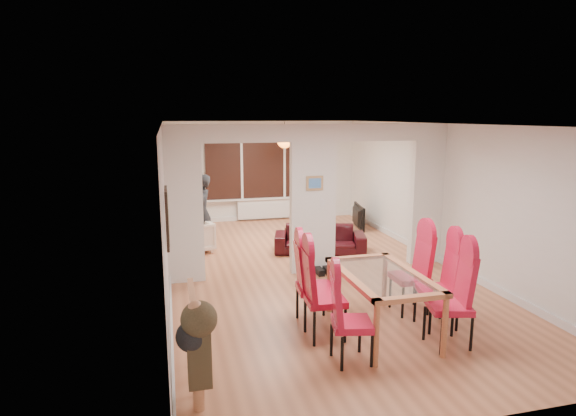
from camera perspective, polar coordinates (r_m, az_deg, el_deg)
name	(u,v)px	position (r m, az deg, el deg)	size (l,w,h in m)	color
floor	(312,271)	(8.71, 2.88, -7.43)	(5.00, 9.00, 0.01)	#C0744D
room_walls	(313,199)	(8.40, 2.96, 1.02)	(5.00, 9.00, 2.60)	silver
divider_wall	(313,199)	(8.40, 2.96, 1.02)	(5.00, 0.18, 2.60)	white
bay_window_blinds	(263,164)	(12.64, -2.96, 5.27)	(3.00, 0.08, 1.80)	black
radiator	(264,209)	(12.78, -2.87, -0.11)	(1.40, 0.08, 0.50)	white
pendant_light	(285,141)	(11.55, -0.41, 7.99)	(0.36, 0.36, 0.36)	orange
stair_newel	(194,332)	(5.19, -11.07, -14.26)	(0.40, 1.20, 1.10)	tan
wall_poster	(167,218)	(5.62, -14.16, -1.14)	(0.04, 0.52, 0.67)	gray
pillar_photo	(315,183)	(8.26, 3.18, 2.96)	(0.30, 0.03, 0.25)	#4C8CD8
dining_table	(381,303)	(6.35, 10.96, -10.97)	(0.95, 1.68, 0.79)	#BA6C44
dining_chair_la	(352,317)	(5.54, 7.59, -12.65)	(0.43, 0.43, 1.07)	red
dining_chair_lb	(325,293)	(6.04, 4.43, -9.96)	(0.47, 0.47, 1.18)	red
dining_chair_lc	(315,282)	(6.45, 3.22, -8.71)	(0.46, 0.46, 1.15)	red
dining_chair_ra	(449,299)	(6.14, 18.57, -10.19)	(0.47, 0.47, 1.18)	red
dining_chair_rb	(437,284)	(6.62, 17.27, -8.61)	(0.47, 0.47, 1.17)	red
dining_chair_rc	(410,272)	(7.01, 14.26, -7.35)	(0.47, 0.47, 1.17)	red
sofa	(320,239)	(9.83, 3.80, -3.68)	(1.83, 0.71, 0.53)	black
armchair	(194,237)	(9.97, -11.10, -3.36)	(0.70, 0.68, 0.63)	#F3E0CE
person	(202,212)	(10.03, -10.11, -0.52)	(0.37, 0.57, 1.56)	black
television	(355,217)	(11.97, 7.95, -1.00)	(0.13, 1.01, 0.58)	black
coffee_table	(309,234)	(10.87, 2.45, -3.08)	(0.99, 0.50, 0.23)	#361912
bottle	(301,222)	(10.83, 1.61, -1.69)	(0.07, 0.07, 0.30)	#143F19
bowl	(318,228)	(10.85, 3.57, -2.36)	(0.21, 0.21, 0.05)	#361912
shoes	(324,271)	(8.54, 4.25, -7.45)	(0.26, 0.28, 0.11)	black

